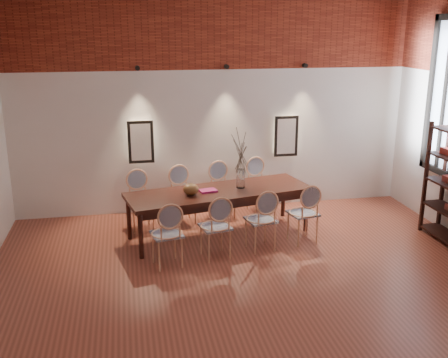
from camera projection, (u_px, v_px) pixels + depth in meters
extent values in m
cube|color=brown|center=(264.00, 303.00, 6.37)|extent=(7.00, 7.00, 0.02)
cube|color=silver|center=(214.00, 98.00, 9.14)|extent=(7.00, 0.10, 4.00)
cube|color=maroon|center=(214.00, 24.00, 8.72)|extent=(7.00, 0.02, 1.50)
cube|color=#FFEAC6|center=(141.00, 142.00, 9.01)|extent=(0.36, 0.06, 0.66)
cube|color=#FFEAC6|center=(286.00, 136.00, 9.48)|extent=(0.36, 0.06, 0.66)
cylinder|color=black|center=(137.00, 68.00, 8.63)|extent=(0.08, 0.10, 0.08)
cylinder|color=black|center=(227.00, 67.00, 8.90)|extent=(0.08, 0.10, 0.08)
cylinder|color=black|center=(305.00, 66.00, 9.15)|extent=(0.08, 0.10, 0.08)
cube|color=silver|center=(446.00, 96.00, 8.27)|extent=(0.02, 0.78, 2.38)
cube|color=black|center=(445.00, 96.00, 8.26)|extent=(0.08, 0.90, 2.50)
cube|color=black|center=(445.00, 96.00, 8.26)|extent=(0.06, 0.06, 2.40)
cube|color=#38160F|center=(219.00, 213.00, 8.29)|extent=(3.01, 1.49, 0.75)
cylinder|color=silver|center=(241.00, 179.00, 8.28)|extent=(0.14, 0.14, 0.30)
ellipsoid|color=brown|center=(191.00, 189.00, 7.94)|extent=(0.24, 0.24, 0.18)
cube|color=#96174F|center=(208.00, 191.00, 8.12)|extent=(0.29, 0.23, 0.03)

